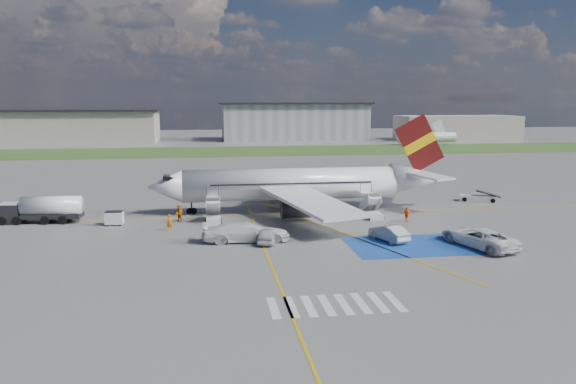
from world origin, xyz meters
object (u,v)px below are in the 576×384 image
car_silver_a (267,235)px  car_silver_b (389,233)px  gpu_cart (114,219)px  van_white_b (246,229)px  airliner (302,184)px  belt_loader (479,199)px  fuel_tanker (42,212)px  van_white_a (479,234)px

car_silver_a → car_silver_b: (11.93, -1.07, 0.05)m
gpu_cart → van_white_b: (13.78, -9.25, 0.54)m
airliner → gpu_cart: 22.47m
gpu_cart → van_white_b: 16.61m
belt_loader → gpu_cart: bearing=-146.3°
car_silver_a → car_silver_b: car_silver_b is taller
airliner → van_white_b: airliner is taller
van_white_b → airliner: bearing=-28.4°
car_silver_a → belt_loader: bearing=-139.8°
gpu_cart → van_white_b: van_white_b is taller
fuel_tanker → belt_loader: size_ratio=1.68×
car_silver_b → belt_loader: bearing=-154.7°
car_silver_b → van_white_a: bearing=136.8°
gpu_cart → fuel_tanker: bearing=166.8°
fuel_tanker → car_silver_b: (35.88, -13.58, -0.48)m
car_silver_a → fuel_tanker: bearing=-17.1°
van_white_a → van_white_b: (-21.54, 5.17, 0.05)m
car_silver_b → van_white_b: (-13.90, 1.79, 0.47)m
airliner → van_white_a: (13.53, -19.20, -2.20)m
belt_loader → car_silver_a: size_ratio=1.24×
van_white_a → belt_loader: bearing=-133.2°
belt_loader → car_silver_a: belt_loader is taller
gpu_cart → car_silver_a: (15.75, -9.98, 0.02)m
airliner → car_silver_b: 17.09m
van_white_b → fuel_tanker: bearing=63.1°
airliner → gpu_cart: airliner is taller
gpu_cart → belt_loader: size_ratio=0.37×
airliner → car_silver_b: airliner is taller
belt_loader → van_white_b: (-32.88, -16.93, 0.86)m
gpu_cart → car_silver_b: gpu_cart is taller
car_silver_b → van_white_b: 14.03m
belt_loader → van_white_b: size_ratio=0.84×
airliner → car_silver_a: airliner is taller
fuel_tanker → van_white_b: size_ratio=1.40×
car_silver_a → van_white_a: bearing=177.7°
fuel_tanker → van_white_a: bearing=-16.9°
airliner → van_white_a: airliner is taller
car_silver_a → van_white_a: van_white_a is taller
airliner → belt_loader: bearing=6.6°
van_white_a → car_silver_a: bearing=-28.8°
car_silver_b → van_white_a: size_ratio=0.74×
airliner → van_white_a: bearing=-54.8°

